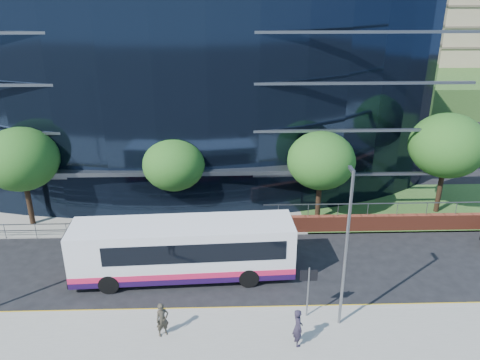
{
  "coord_description": "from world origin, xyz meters",
  "views": [
    {
      "loc": [
        0.58,
        -20.57,
        15.27
      ],
      "look_at": [
        1.47,
        8.0,
        3.6
      ],
      "focal_mm": 35.0,
      "sensor_mm": 36.0,
      "label": 1
    }
  ],
  "objects_px": {
    "streetlight_east": "(346,246)",
    "pedestrian": "(298,327)",
    "tree_far_a": "(21,159)",
    "street_sign": "(309,282)",
    "tree_far_c": "(321,161)",
    "pedestrian_b": "(162,320)",
    "tree_far_b": "(174,164)",
    "city_bus": "(185,249)",
    "tree_dist_e": "(405,78)",
    "tree_far_d": "(447,146)"
  },
  "relations": [
    {
      "from": "tree_far_c",
      "to": "streetlight_east",
      "type": "xyz_separation_m",
      "value": [
        -1.0,
        -11.17,
        -0.1
      ]
    },
    {
      "from": "tree_far_b",
      "to": "streetlight_east",
      "type": "relative_size",
      "value": 0.76
    },
    {
      "from": "tree_far_c",
      "to": "pedestrian",
      "type": "distance_m",
      "value": 13.46
    },
    {
      "from": "street_sign",
      "to": "streetlight_east",
      "type": "bearing_deg",
      "value": -21.36
    },
    {
      "from": "street_sign",
      "to": "pedestrian_b",
      "type": "relative_size",
      "value": 1.63
    },
    {
      "from": "tree_far_a",
      "to": "pedestrian_b",
      "type": "bearing_deg",
      "value": -48.24
    },
    {
      "from": "tree_far_a",
      "to": "tree_far_b",
      "type": "xyz_separation_m",
      "value": [
        10.0,
        0.5,
        -0.65
      ]
    },
    {
      "from": "tree_far_a",
      "to": "streetlight_east",
      "type": "bearing_deg",
      "value": -30.46
    },
    {
      "from": "tree_far_a",
      "to": "pedestrian",
      "type": "distance_m",
      "value": 21.28
    },
    {
      "from": "tree_far_d",
      "to": "tree_dist_e",
      "type": "xyz_separation_m",
      "value": [
        8.0,
        30.0,
        -0.65
      ]
    },
    {
      "from": "tree_far_a",
      "to": "tree_far_c",
      "type": "xyz_separation_m",
      "value": [
        20.0,
        0.0,
        -0.33
      ]
    },
    {
      "from": "street_sign",
      "to": "tree_dist_e",
      "type": "distance_m",
      "value": 45.99
    },
    {
      "from": "street_sign",
      "to": "city_bus",
      "type": "relative_size",
      "value": 0.22
    },
    {
      "from": "streetlight_east",
      "to": "pedestrian",
      "type": "height_order",
      "value": "streetlight_east"
    },
    {
      "from": "tree_far_d",
      "to": "pedestrian",
      "type": "distance_m",
      "value": 18.76
    },
    {
      "from": "tree_far_b",
      "to": "pedestrian",
      "type": "relative_size",
      "value": 3.23
    },
    {
      "from": "tree_far_d",
      "to": "streetlight_east",
      "type": "bearing_deg",
      "value": -129.4
    },
    {
      "from": "city_bus",
      "to": "pedestrian_b",
      "type": "distance_m",
      "value": 5.18
    },
    {
      "from": "street_sign",
      "to": "tree_far_c",
      "type": "distance_m",
      "value": 11.14
    },
    {
      "from": "tree_far_d",
      "to": "city_bus",
      "type": "bearing_deg",
      "value": -156.56
    },
    {
      "from": "street_sign",
      "to": "tree_far_a",
      "type": "xyz_separation_m",
      "value": [
        -17.5,
        10.59,
        2.71
      ]
    },
    {
      "from": "streetlight_east",
      "to": "pedestrian_b",
      "type": "xyz_separation_m",
      "value": [
        -8.48,
        -0.6,
        -3.43
      ]
    },
    {
      "from": "pedestrian_b",
      "to": "city_bus",
      "type": "bearing_deg",
      "value": 53.05
    },
    {
      "from": "tree_far_a",
      "to": "pedestrian",
      "type": "height_order",
      "value": "tree_far_a"
    },
    {
      "from": "streetlight_east",
      "to": "pedestrian_b",
      "type": "bearing_deg",
      "value": -175.93
    },
    {
      "from": "city_bus",
      "to": "pedestrian",
      "type": "bearing_deg",
      "value": -49.65
    },
    {
      "from": "tree_far_a",
      "to": "city_bus",
      "type": "bearing_deg",
      "value": -30.82
    },
    {
      "from": "tree_dist_e",
      "to": "streetlight_east",
      "type": "bearing_deg",
      "value": -113.11
    },
    {
      "from": "tree_far_b",
      "to": "tree_far_d",
      "type": "height_order",
      "value": "tree_far_d"
    },
    {
      "from": "tree_dist_e",
      "to": "pedestrian",
      "type": "xyz_separation_m",
      "value": [
        -20.27,
        -43.59,
        -3.45
      ]
    },
    {
      "from": "street_sign",
      "to": "tree_far_c",
      "type": "relative_size",
      "value": 0.43
    },
    {
      "from": "tree_far_b",
      "to": "tree_far_c",
      "type": "xyz_separation_m",
      "value": [
        10.0,
        -0.5,
        0.33
      ]
    },
    {
      "from": "tree_far_b",
      "to": "pedestrian_b",
      "type": "bearing_deg",
      "value": -87.59
    },
    {
      "from": "tree_far_a",
      "to": "city_bus",
      "type": "height_order",
      "value": "tree_far_a"
    },
    {
      "from": "tree_far_c",
      "to": "pedestrian_b",
      "type": "distance_m",
      "value": 15.53
    },
    {
      "from": "tree_dist_e",
      "to": "pedestrian_b",
      "type": "height_order",
      "value": "tree_dist_e"
    },
    {
      "from": "tree_far_d",
      "to": "street_sign",
      "type": "bearing_deg",
      "value": -134.78
    },
    {
      "from": "tree_far_c",
      "to": "tree_dist_e",
      "type": "bearing_deg",
      "value": 61.26
    },
    {
      "from": "tree_dist_e",
      "to": "city_bus",
      "type": "height_order",
      "value": "tree_dist_e"
    },
    {
      "from": "streetlight_east",
      "to": "street_sign",
      "type": "bearing_deg",
      "value": 158.64
    },
    {
      "from": "tree_far_a",
      "to": "tree_far_b",
      "type": "relative_size",
      "value": 1.15
    },
    {
      "from": "tree_far_d",
      "to": "pedestrian_b",
      "type": "relative_size",
      "value": 4.33
    },
    {
      "from": "street_sign",
      "to": "tree_far_d",
      "type": "distance_m",
      "value": 16.61
    },
    {
      "from": "tree_far_a",
      "to": "tree_far_b",
      "type": "distance_m",
      "value": 10.03
    },
    {
      "from": "tree_far_d",
      "to": "pedestrian_b",
      "type": "xyz_separation_m",
      "value": [
        -18.48,
        -12.78,
        -4.18
      ]
    },
    {
      "from": "tree_far_b",
      "to": "city_bus",
      "type": "relative_size",
      "value": 0.48
    },
    {
      "from": "city_bus",
      "to": "pedestrian",
      "type": "relative_size",
      "value": 6.65
    },
    {
      "from": "streetlight_east",
      "to": "tree_far_a",
      "type": "bearing_deg",
      "value": 149.54
    },
    {
      "from": "streetlight_east",
      "to": "city_bus",
      "type": "height_order",
      "value": "streetlight_east"
    },
    {
      "from": "streetlight_east",
      "to": "pedestrian",
      "type": "xyz_separation_m",
      "value": [
        -2.27,
        -1.42,
        -3.35
      ]
    }
  ]
}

